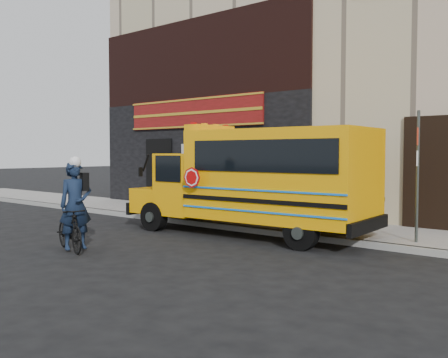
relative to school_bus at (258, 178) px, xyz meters
name	(u,v)px	position (x,y,z in m)	size (l,w,h in m)	color
ground	(190,247)	(-0.31, -2.22, -1.51)	(120.00, 120.00, 0.00)	black
curb	(257,231)	(-0.31, 0.38, -1.43)	(40.00, 0.20, 0.15)	gray
sidewalk	(287,224)	(-0.31, 1.88, -1.43)	(40.00, 3.00, 0.15)	slate
building	(377,50)	(-0.35, 8.24, 4.62)	(20.00, 10.70, 12.00)	#BDA88E
school_bus	(258,178)	(0.00, 0.00, 0.00)	(6.99, 2.62, 2.92)	black
sign_pole	(417,173)	(3.73, 0.95, 0.21)	(0.10, 0.27, 3.12)	#3B423F
bicycle	(70,229)	(-2.07, -4.22, -1.01)	(0.47, 1.65, 0.99)	black
cyclist	(76,207)	(-1.97, -4.12, -0.54)	(0.70, 0.46, 1.93)	#101B31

